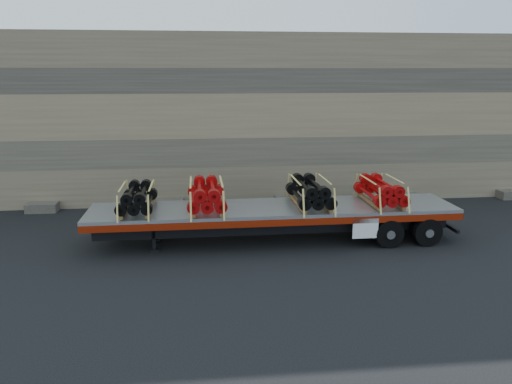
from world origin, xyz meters
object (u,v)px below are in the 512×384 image
at_px(bundle_front, 137,199).
at_px(bundle_midrear, 310,193).
at_px(bundle_midfront, 206,196).
at_px(trailer, 273,224).
at_px(bundle_rear, 380,191).

bearing_deg(bundle_front, bundle_midrear, 0.00).
distance_m(bundle_front, bundle_midfront, 2.16).
bearing_deg(trailer, bundle_midrear, 0.00).
distance_m(bundle_midrear, bundle_rear, 2.39).
bearing_deg(bundle_midfront, bundle_rear, 0.00).
relative_size(bundle_front, bundle_midfront, 0.92).
bearing_deg(bundle_midrear, bundle_front, -180.00).
bearing_deg(bundle_midrear, bundle_rear, -0.00).
bearing_deg(bundle_midfront, trailer, -0.00).
relative_size(bundle_front, bundle_rear, 0.97).
bearing_deg(bundle_rear, bundle_front, -180.00).
height_order(bundle_front, bundle_midrear, bundle_midrear).
xyz_separation_m(trailer, bundle_front, (-4.32, -0.04, 0.98)).
bearing_deg(bundle_front, bundle_rear, 0.00).
xyz_separation_m(bundle_midfront, bundle_rear, (5.75, 0.05, -0.02)).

